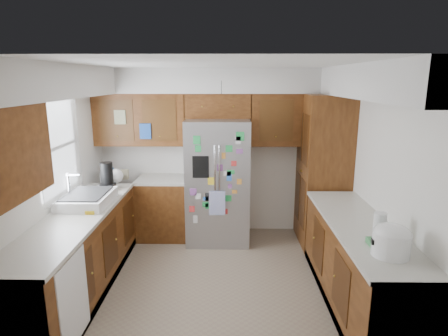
{
  "coord_description": "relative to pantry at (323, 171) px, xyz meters",
  "views": [
    {
      "loc": [
        0.16,
        -4.05,
        2.34
      ],
      "look_at": [
        0.1,
        0.35,
        1.3
      ],
      "focal_mm": 30.0,
      "sensor_mm": 36.0,
      "label": 1
    }
  ],
  "objects": [
    {
      "name": "sink_assembly",
      "position": [
        -3.0,
        -1.05,
        -0.09
      ],
      "size": [
        0.52,
        0.71,
        0.37
      ],
      "color": "white",
      "rests_on": "left_counter_run"
    },
    {
      "name": "bridge_cabinet",
      "position": [
        -1.5,
        0.28,
        0.9
      ],
      "size": [
        0.96,
        0.34,
        0.35
      ],
      "primitive_type": "cube",
      "color": "#44220D",
      "rests_on": "fridge"
    },
    {
      "name": "fridge",
      "position": [
        -1.5,
        0.05,
        -0.17
      ],
      "size": [
        0.9,
        0.79,
        1.8
      ],
      "color": "#A1A1A6",
      "rests_on": "ground"
    },
    {
      "name": "left_counter_run",
      "position": [
        -2.86,
        -1.12,
        -0.65
      ],
      "size": [
        1.36,
        3.2,
        0.92
      ],
      "color": "#44220D",
      "rests_on": "ground"
    },
    {
      "name": "rice_cooker",
      "position": [
        -0.0,
        -2.32,
        -0.01
      ],
      "size": [
        0.32,
        0.31,
        0.27
      ],
      "color": "white",
      "rests_on": "right_counter_run"
    },
    {
      "name": "left_counter_clutter",
      "position": [
        -2.96,
        -0.29,
        -0.02
      ],
      "size": [
        0.33,
        0.87,
        0.38
      ],
      "color": "black",
      "rests_on": "left_counter_run"
    },
    {
      "name": "floor",
      "position": [
        -1.5,
        -1.15,
        -1.07
      ],
      "size": [
        3.6,
        3.6,
        0.0
      ],
      "primitive_type": "plane",
      "color": "gray",
      "rests_on": "ground"
    },
    {
      "name": "pantry",
      "position": [
        0.0,
        0.0,
        0.0
      ],
      "size": [
        0.6,
        0.9,
        2.15
      ],
      "primitive_type": "cube",
      "color": "#44220D",
      "rests_on": "ground"
    },
    {
      "name": "right_counter_run",
      "position": [
        0.0,
        -1.62,
        -0.65
      ],
      "size": [
        0.63,
        2.25,
        0.92
      ],
      "color": "#44220D",
      "rests_on": "ground"
    },
    {
      "name": "fridge_top_items",
      "position": [
        -1.57,
        0.24,
        1.21
      ],
      "size": [
        0.57,
        0.32,
        0.28
      ],
      "color": "#181BB2",
      "rests_on": "bridge_cabinet"
    },
    {
      "name": "paper_towel",
      "position": [
        0.03,
        -2.0,
        -0.03
      ],
      "size": [
        0.11,
        0.11,
        0.25
      ],
      "primitive_type": "cylinder",
      "color": "white",
      "rests_on": "right_counter_run"
    },
    {
      "name": "room_shell",
      "position": [
        -1.61,
        -0.79,
        0.75
      ],
      "size": [
        3.64,
        3.24,
        2.52
      ],
      "color": "white",
      "rests_on": "ground"
    }
  ]
}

